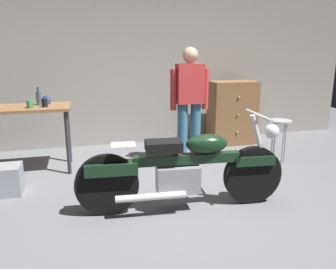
# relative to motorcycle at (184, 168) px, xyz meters

# --- Properties ---
(ground_plane) EXTENTS (12.00, 12.00, 0.00)m
(ground_plane) POSITION_rel_motorcycle_xyz_m (-0.00, -0.06, -0.45)
(ground_plane) COLOR slate
(back_wall) EXTENTS (8.00, 0.12, 3.10)m
(back_wall) POSITION_rel_motorcycle_xyz_m (-0.00, 2.74, 1.10)
(back_wall) COLOR gray
(back_wall) RESTS_ON ground_plane
(workbench) EXTENTS (1.30, 0.64, 0.90)m
(workbench) POSITION_rel_motorcycle_xyz_m (-1.78, 1.62, 0.34)
(workbench) COLOR brown
(workbench) RESTS_ON ground_plane
(motorcycle) EXTENTS (2.19, 0.60, 1.00)m
(motorcycle) POSITION_rel_motorcycle_xyz_m (0.00, 0.00, 0.00)
(motorcycle) COLOR black
(motorcycle) RESTS_ON ground_plane
(person_standing) EXTENTS (0.57, 0.22, 1.67)m
(person_standing) POSITION_rel_motorcycle_xyz_m (0.53, 1.47, 0.48)
(person_standing) COLOR #356984
(person_standing) RESTS_ON ground_plane
(shop_stool) EXTENTS (0.32, 0.32, 0.64)m
(shop_stool) POSITION_rel_motorcycle_xyz_m (1.79, 1.08, 0.05)
(shop_stool) COLOR #B2B2B7
(shop_stool) RESTS_ON ground_plane
(wooden_dresser) EXTENTS (0.80, 0.47, 1.10)m
(wooden_dresser) POSITION_rel_motorcycle_xyz_m (1.58, 2.24, 0.10)
(wooden_dresser) COLOR brown
(wooden_dresser) RESTS_ON ground_plane
(storage_bin) EXTENTS (0.44, 0.32, 0.34)m
(storage_bin) POSITION_rel_motorcycle_xyz_m (-1.93, 0.87, -0.28)
(storage_bin) COLOR gray
(storage_bin) RESTS_ON ground_plane
(mug_green_speckled) EXTENTS (0.11, 0.07, 0.10)m
(mug_green_speckled) POSITION_rel_motorcycle_xyz_m (-1.63, 1.48, 0.50)
(mug_green_speckled) COLOR #3D7F4C
(mug_green_speckled) RESTS_ON workbench
(mug_black_matte) EXTENTS (0.11, 0.07, 0.11)m
(mug_black_matte) POSITION_rel_motorcycle_xyz_m (-1.45, 1.52, 0.51)
(mug_black_matte) COLOR black
(mug_black_matte) RESTS_ON workbench
(mug_blue_enamel) EXTENTS (0.11, 0.07, 0.11)m
(mug_blue_enamel) POSITION_rel_motorcycle_xyz_m (-1.46, 1.81, 0.50)
(mug_blue_enamel) COLOR #2D51AD
(mug_blue_enamel) RESTS_ON workbench
(bottle) EXTENTS (0.06, 0.06, 0.24)m
(bottle) POSITION_rel_motorcycle_xyz_m (-1.54, 1.72, 0.55)
(bottle) COLOR #3F4C59
(bottle) RESTS_ON workbench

